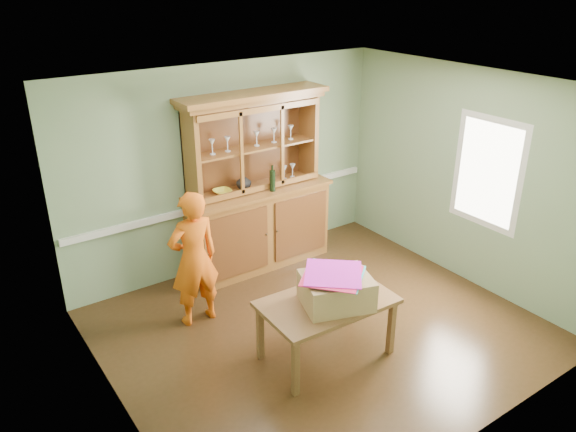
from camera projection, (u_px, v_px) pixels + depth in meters
floor at (321, 329)px, 6.32m from camera, size 4.50×4.50×0.00m
ceiling at (327, 88)px, 5.23m from camera, size 4.50×4.50×0.00m
wall_back at (228, 168)px, 7.28m from camera, size 4.50×0.00×4.50m
wall_left at (108, 284)px, 4.60m from camera, size 0.00×4.00×4.00m
wall_right at (466, 177)px, 6.95m from camera, size 0.00×4.00×4.00m
wall_front at (486, 308)px, 4.28m from camera, size 4.50×0.00×4.50m
chair_rail at (231, 201)px, 7.44m from camera, size 4.41×0.05×0.08m
framed_map at (96, 248)px, 4.75m from camera, size 0.03×0.60×0.46m
window_panel at (487, 173)px, 6.66m from camera, size 0.03×0.96×1.36m
china_hutch at (257, 208)px, 7.43m from camera, size 1.99×0.66×2.34m
dining_table at (327, 307)px, 5.67m from camera, size 1.36×0.85×0.67m
cardboard_box at (336, 291)px, 5.52m from camera, size 0.79×0.71×0.31m
kite_stack at (332, 275)px, 5.44m from camera, size 0.77×0.77×0.04m
person at (194, 259)px, 6.17m from camera, size 0.58×0.38×1.58m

